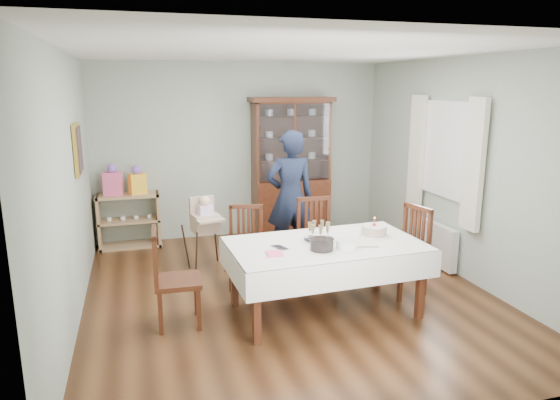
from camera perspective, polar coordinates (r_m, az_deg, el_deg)
name	(u,v)px	position (r m, az deg, el deg)	size (l,w,h in m)	color
floor	(287,292)	(5.90, 0.85, -10.48)	(5.00, 5.00, 0.00)	#593319
room_shell	(275,141)	(5.96, -0.61, 6.75)	(5.00, 5.00, 5.00)	#9EAA99
dining_table	(325,277)	(5.31, 5.15, -8.78)	(2.04, 1.22, 0.76)	#4D2613
china_cabinet	(291,165)	(7.89, 1.27, 4.02)	(1.30, 0.48, 2.18)	#4D2613
sideboard	(129,221)	(7.71, -16.85, -2.26)	(0.90, 0.38, 0.80)	tan
picture_frame	(78,149)	(6.05, -22.13, 5.38)	(0.04, 0.48, 0.58)	gold
window	(447,150)	(6.72, 18.59, 5.46)	(0.04, 1.02, 1.22)	white
curtain_left	(474,165)	(6.21, 21.30, 3.75)	(0.07, 0.30, 1.55)	silver
curtain_right	(417,152)	(7.22, 15.35, 5.34)	(0.07, 0.30, 1.55)	silver
radiator	(436,244)	(6.95, 17.44, -4.80)	(0.10, 0.80, 0.55)	white
chair_far_left	(246,262)	(6.02, -3.88, -7.14)	(0.52, 0.52, 0.95)	#4D2613
chair_far_right	(317,255)	(6.23, 4.26, -6.32)	(0.48, 0.48, 1.00)	#4D2613
chair_end_left	(177,297)	(5.16, -11.74, -10.76)	(0.47, 0.47, 1.00)	#4D2613
chair_end_right	(403,268)	(5.96, 13.85, -7.52)	(0.54, 0.54, 1.01)	#4D2613
woman	(290,197)	(6.63, 1.15, 0.29)	(0.65, 0.43, 1.79)	black
high_chair	(206,241)	(6.52, -8.43, -4.69)	(0.52, 0.52, 0.99)	black
champagne_tray	(319,235)	(5.24, 4.50, -4.04)	(0.33, 0.33, 0.20)	silver
birthday_cake	(374,231)	(5.48, 10.69, -3.49)	(0.31, 0.31, 0.21)	white
plate_stack_dark	(322,244)	(4.96, 4.80, -5.09)	(0.23, 0.23, 0.11)	black
plate_stack_white	(347,245)	(5.02, 7.61, -5.07)	(0.21, 0.21, 0.09)	white
napkin_stack	(275,254)	(4.82, -0.60, -6.14)	(0.15, 0.15, 0.02)	#FF5D91
cutlery	(276,248)	(5.00, -0.47, -5.49)	(0.12, 0.18, 0.01)	silver
cake_knife	(366,247)	(5.10, 9.82, -5.32)	(0.25, 0.02, 0.01)	silver
gift_bag_pink	(113,181)	(7.56, -18.58, 2.03)	(0.28, 0.21, 0.46)	#FF5D91
gift_bag_orange	(137,181)	(7.56, -16.00, 2.08)	(0.27, 0.22, 0.42)	yellow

